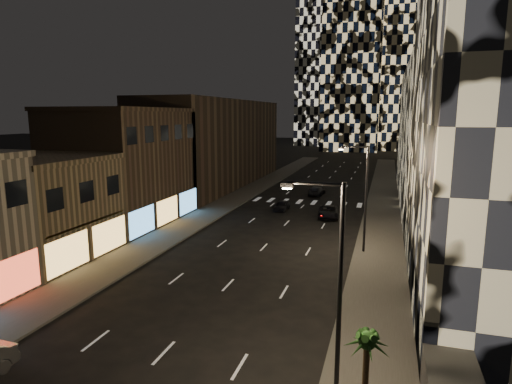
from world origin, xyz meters
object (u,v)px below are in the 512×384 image
Objects in this scene: palm_tree at (367,347)px; car_dark_oncoming at (317,191)px; streetlight_far at (363,191)px; streetlight_near at (334,276)px; car_dark_rightlane at (328,212)px; car_dark_midlane at (282,206)px.

car_dark_oncoming is at bearing 101.24° from palm_tree.
streetlight_near is at bearing -90.00° from streetlight_far.
streetlight_near reaches higher than car_dark_rightlane.
streetlight_near is 1.00× the size of streetlight_far.
streetlight_far is 2.49× the size of car_dark_midlane.
streetlight_near is at bearing 104.17° from car_dark_oncoming.
palm_tree is at bearing -70.41° from car_dark_midlane.
car_dark_rightlane is 33.76m from palm_tree.
palm_tree is at bearing -86.17° from streetlight_far.
car_dark_oncoming is 1.22× the size of palm_tree.
palm_tree is at bearing 105.60° from car_dark_oncoming.
streetlight_far is at bearing 111.52° from car_dark_oncoming.
streetlight_far reaches higher than car_dark_rightlane.
streetlight_near is at bearing -89.52° from car_dark_rightlane.
palm_tree reaches higher than car_dark_rightlane.
streetlight_far reaches higher than car_dark_midlane.
car_dark_midlane is at bearing 154.07° from car_dark_rightlane.
streetlight_near is 2.49× the size of car_dark_midlane.
streetlight_near is 35.84m from car_dark_midlane.
car_dark_rightlane is (3.50, -13.50, 0.00)m from car_dark_oncoming.
car_dark_midlane is 6.35m from car_dark_rightlane.
car_dark_oncoming is 13.95m from car_dark_rightlane.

